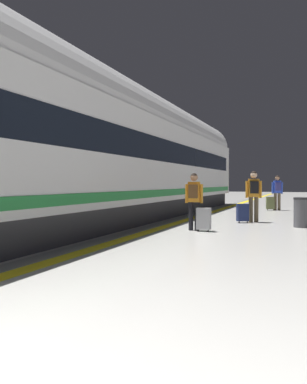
% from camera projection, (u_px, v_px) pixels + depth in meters
% --- Properties ---
extents(safety_line_strip, '(0.36, 80.00, 0.01)m').
position_uv_depth(safety_line_strip, '(157.00, 229.00, 11.36)').
color(safety_line_strip, yellow).
rests_on(safety_line_strip, ground).
extents(tactile_edge_band, '(0.60, 80.00, 0.01)m').
position_uv_depth(tactile_edge_band, '(147.00, 229.00, 11.48)').
color(tactile_edge_band, slate).
rests_on(tactile_edge_band, ground).
extents(high_speed_train, '(2.94, 34.48, 4.97)m').
position_uv_depth(high_speed_train, '(61.00, 140.00, 10.44)').
color(high_speed_train, '#38383D').
rests_on(high_speed_train, ground).
extents(passenger_near, '(0.51, 0.33, 1.63)m').
position_uv_depth(passenger_near, '(194.00, 196.00, 11.02)').
color(passenger_near, black).
rests_on(passenger_near, ground).
extents(suitcase_near, '(0.38, 0.24, 0.66)m').
position_uv_depth(suitcase_near, '(204.00, 219.00, 10.80)').
color(suitcase_near, '#9E9EA3').
rests_on(suitcase_near, ground).
extents(passenger_mid, '(0.53, 0.41, 1.76)m').
position_uv_depth(passenger_mid, '(254.00, 192.00, 13.32)').
color(passenger_mid, brown).
rests_on(passenger_mid, ground).
extents(suitcase_mid, '(0.44, 0.37, 0.64)m').
position_uv_depth(suitcase_mid, '(243.00, 212.00, 13.17)').
color(suitcase_mid, '#19234C').
rests_on(suitcase_mid, ground).
extents(passenger_far, '(0.52, 0.40, 1.72)m').
position_uv_depth(passenger_far, '(277.00, 190.00, 19.11)').
color(passenger_far, brown).
rests_on(passenger_far, ground).
extents(suitcase_far, '(0.43, 0.32, 0.67)m').
position_uv_depth(suitcase_far, '(270.00, 203.00, 19.16)').
color(suitcase_far, '#596038').
rests_on(suitcase_far, ground).
extents(waste_bin, '(0.46, 0.46, 0.91)m').
position_uv_depth(waste_bin, '(301.00, 212.00, 11.81)').
color(waste_bin, '#4C4C51').
rests_on(waste_bin, ground).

